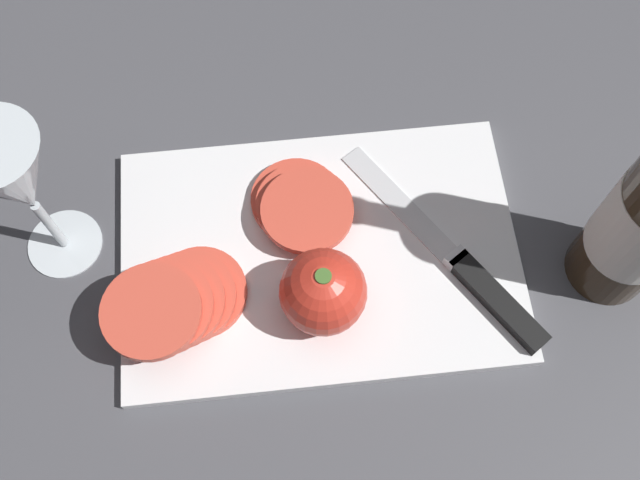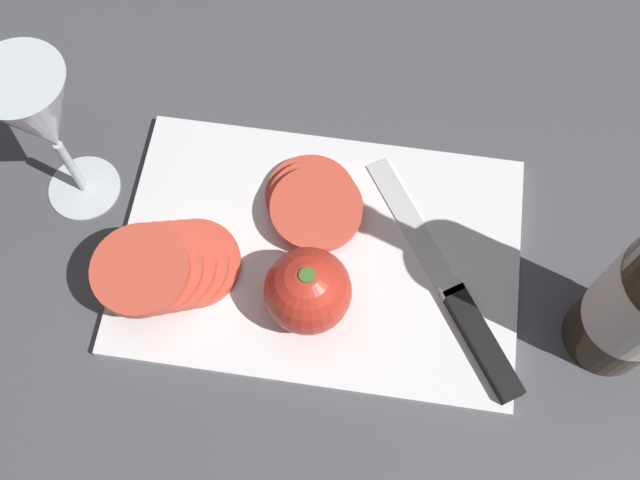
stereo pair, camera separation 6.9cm
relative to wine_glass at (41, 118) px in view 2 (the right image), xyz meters
The scene contains 7 objects.
ground_plane 0.21m from the wine_glass, ahead, with size 3.00×3.00×0.00m, color #4C4C51.
cutting_board 0.28m from the wine_glass, ahead, with size 0.38×0.26×0.01m.
wine_glass is the anchor object (origin of this frame).
whole_tomato 0.27m from the wine_glass, 21.07° to the right, with size 0.08×0.08×0.08m.
knife 0.42m from the wine_glass, 12.68° to the right, with size 0.17×0.23×0.01m.
tomato_slice_stack_near 0.17m from the wine_glass, 36.58° to the right, with size 0.13×0.12×0.05m.
tomato_slice_stack_far 0.26m from the wine_glass, ahead, with size 0.10×0.11×0.03m.
Camera 2 is at (0.13, -0.30, 0.68)m, focal length 42.00 mm.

